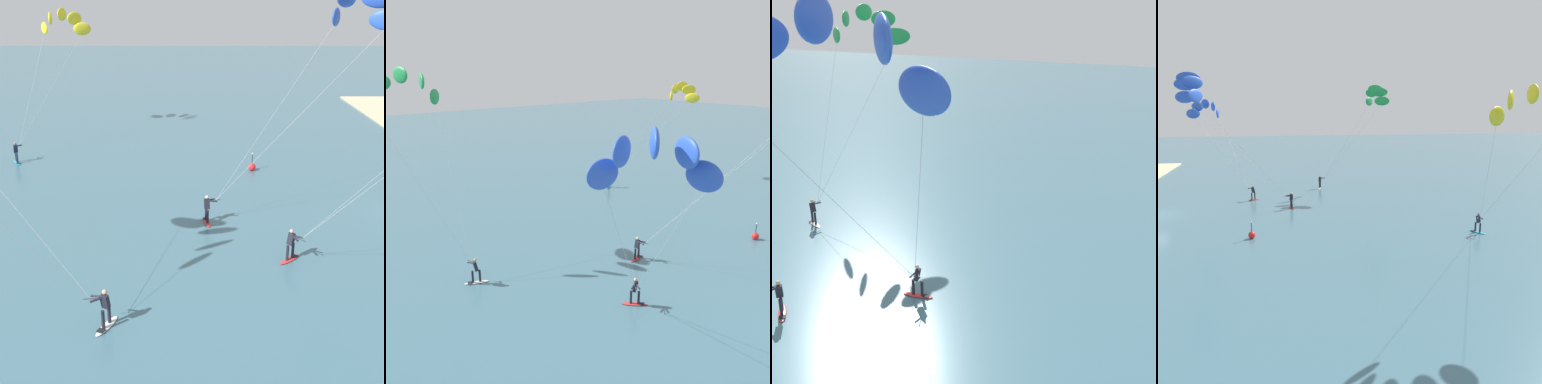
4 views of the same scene
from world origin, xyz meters
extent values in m
ellipsoid|color=white|center=(-11.15, 17.41, 0.04)|extent=(1.52, 0.92, 0.08)
cube|color=black|center=(-11.53, 17.57, 0.09)|extent=(0.37, 0.38, 0.02)
cylinder|color=black|center=(-10.95, 17.32, 0.47)|extent=(0.14, 0.14, 0.78)
cylinder|color=black|center=(-11.35, 17.50, 0.47)|extent=(0.14, 0.14, 0.78)
cube|color=black|center=(-11.15, 17.41, 1.16)|extent=(0.41, 0.40, 0.63)
sphere|color=tan|center=(-11.15, 17.41, 1.58)|extent=(0.20, 0.20, 0.20)
cylinder|color=black|center=(-11.21, 17.96, 1.31)|extent=(0.09, 0.55, 0.03)
cylinder|color=black|center=(-11.29, 17.67, 1.34)|extent=(0.36, 0.57, 0.15)
cylinder|color=black|center=(-11.07, 17.70, 1.34)|extent=(0.25, 0.60, 0.15)
ellipsoid|color=red|center=(-0.86, 13.25, 0.04)|extent=(1.54, 0.63, 0.08)
cube|color=black|center=(-0.46, 13.32, 0.09)|extent=(0.33, 0.33, 0.02)
cylinder|color=black|center=(-1.08, 13.21, 0.47)|extent=(0.14, 0.14, 0.78)
cylinder|color=black|center=(-0.65, 13.29, 0.47)|extent=(0.14, 0.14, 0.78)
cube|color=black|center=(-0.86, 13.25, 1.16)|extent=(0.37, 0.35, 0.63)
sphere|color=beige|center=(-0.86, 13.25, 1.58)|extent=(0.20, 0.20, 0.20)
cylinder|color=black|center=(-0.67, 12.73, 1.31)|extent=(0.22, 0.53, 0.03)
cylinder|color=black|center=(-0.66, 13.03, 1.34)|extent=(0.47, 0.50, 0.15)
cylinder|color=black|center=(-0.87, 12.95, 1.34)|extent=(0.10, 0.60, 0.15)
ellipsoid|color=blue|center=(4.58, 5.43, 11.14)|extent=(1.98, 1.13, 1.10)
cylinder|color=#B2B2B7|center=(-0.23, 8.25, 6.07)|extent=(0.90, 8.97, 9.54)
cylinder|color=#B2B2B7|center=(1.96, 9.08, 6.07)|extent=(5.27, 7.32, 9.54)
ellipsoid|color=red|center=(-5.48, 9.23, 0.04)|extent=(1.30, 1.33, 0.08)
cube|color=black|center=(-5.20, 8.93, 0.09)|extent=(0.40, 0.40, 0.02)
cylinder|color=black|center=(-5.64, 9.39, 0.47)|extent=(0.14, 0.14, 0.78)
cylinder|color=black|center=(-5.33, 9.07, 0.47)|extent=(0.14, 0.14, 0.78)
cube|color=black|center=(-5.48, 9.23, 1.16)|extent=(0.44, 0.44, 0.63)
sphere|color=tan|center=(-5.48, 9.23, 1.58)|extent=(0.20, 0.20, 0.20)
cylinder|color=black|center=(-5.88, 8.84, 1.31)|extent=(0.41, 0.41, 0.03)
cylinder|color=black|center=(-5.60, 8.96, 1.34)|extent=(0.32, 0.59, 0.15)
cylinder|color=black|center=(-5.76, 9.12, 1.34)|extent=(0.59, 0.32, 0.15)
cylinder|color=#B2B2B7|center=(-8.96, 7.01, 5.27)|extent=(6.19, 3.68, 7.92)
ellipsoid|color=#23ADD1|center=(10.77, 27.97, 0.04)|extent=(1.48, 1.06, 0.08)
cube|color=black|center=(10.42, 27.77, 0.09)|extent=(0.39, 0.39, 0.02)
cylinder|color=#192338|center=(10.96, 28.08, 0.47)|extent=(0.14, 0.14, 0.78)
cylinder|color=#192338|center=(10.58, 27.86, 0.47)|extent=(0.14, 0.14, 0.78)
cube|color=#192338|center=(10.77, 27.97, 1.16)|extent=(0.43, 0.42, 0.63)
sphere|color=#9E7051|center=(10.77, 27.97, 1.58)|extent=(0.20, 0.20, 0.20)
cylinder|color=black|center=(11.31, 27.84, 1.31)|extent=(0.54, 0.16, 0.03)
cylinder|color=#192338|center=(11.07, 28.01, 1.34)|extent=(0.61, 0.18, 0.15)
cylinder|color=#192338|center=(11.02, 27.80, 1.34)|extent=(0.54, 0.42, 0.15)
ellipsoid|color=yellow|center=(19.63, 23.92, 9.67)|extent=(1.11, 1.55, 1.10)
ellipsoid|color=yellow|center=(19.79, 24.59, 10.55)|extent=(1.49, 1.21, 1.10)
ellipsoid|color=yellow|center=(20.07, 25.73, 10.88)|extent=(1.65, 0.69, 1.10)
ellipsoid|color=yellow|center=(20.34, 26.86, 10.55)|extent=(1.65, 0.57, 1.10)
ellipsoid|color=yellow|center=(20.50, 27.53, 9.67)|extent=(1.55, 1.11, 1.10)
cylinder|color=#B2B2B7|center=(15.47, 25.88, 5.34)|extent=(8.34, 3.94, 8.07)
cylinder|color=#B2B2B7|center=(15.91, 27.69, 5.34)|extent=(9.21, 0.33, 8.07)
sphere|color=red|center=(8.91, 9.64, 0.28)|extent=(0.56, 0.56, 0.56)
cylinder|color=#262628|center=(8.91, 9.64, 0.91)|extent=(0.06, 0.06, 0.70)
sphere|color=#F2F2CC|center=(8.91, 9.64, 1.32)|extent=(0.12, 0.12, 0.12)
camera|label=1|loc=(-28.66, 13.95, 12.18)|focal=48.96mm
camera|label=2|loc=(-22.05, -5.26, 13.12)|focal=40.22mm
camera|label=3|loc=(10.55, -4.22, 12.89)|focal=47.23mm
camera|label=4|loc=(41.34, 11.39, 10.08)|focal=38.88mm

